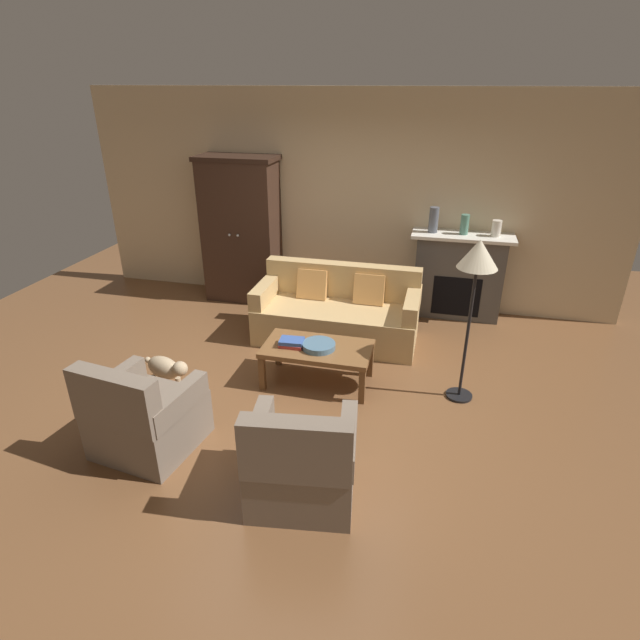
{
  "coord_description": "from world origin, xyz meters",
  "views": [
    {
      "loc": [
        1.3,
        -4.13,
        2.86
      ],
      "look_at": [
        0.12,
        0.59,
        0.55
      ],
      "focal_mm": 28.37,
      "sensor_mm": 36.0,
      "label": 1
    }
  ],
  "objects_px": {
    "coffee_table": "(317,351)",
    "floor_lamp": "(477,264)",
    "couch": "(337,314)",
    "armchair_near_left": "(144,417)",
    "mantel_vase_cream": "(496,228)",
    "dog": "(166,369)",
    "armoire": "(241,230)",
    "fruit_bowl": "(319,346)",
    "mantel_vase_slate": "(434,220)",
    "mantel_vase_jade": "(465,224)",
    "book_stack": "(292,343)",
    "armchair_near_right": "(302,463)",
    "fireplace": "(458,275)"
  },
  "relations": [
    {
      "from": "coffee_table",
      "to": "floor_lamp",
      "type": "relative_size",
      "value": 0.68
    },
    {
      "from": "couch",
      "to": "armchair_near_left",
      "type": "bearing_deg",
      "value": -115.19
    },
    {
      "from": "coffee_table",
      "to": "mantel_vase_cream",
      "type": "distance_m",
      "value": 2.82
    },
    {
      "from": "armchair_near_left",
      "to": "dog",
      "type": "height_order",
      "value": "armchair_near_left"
    },
    {
      "from": "armoire",
      "to": "fruit_bowl",
      "type": "relative_size",
      "value": 5.89
    },
    {
      "from": "couch",
      "to": "coffee_table",
      "type": "xyz_separation_m",
      "value": [
        0.02,
        -1.05,
        0.05
      ]
    },
    {
      "from": "mantel_vase_slate",
      "to": "mantel_vase_cream",
      "type": "distance_m",
      "value": 0.76
    },
    {
      "from": "armchair_near_left",
      "to": "dog",
      "type": "relative_size",
      "value": 1.59
    },
    {
      "from": "coffee_table",
      "to": "dog",
      "type": "height_order",
      "value": "coffee_table"
    },
    {
      "from": "mantel_vase_cream",
      "to": "dog",
      "type": "xyz_separation_m",
      "value": [
        -3.19,
        -2.55,
        -0.97
      ]
    },
    {
      "from": "mantel_vase_slate",
      "to": "mantel_vase_cream",
      "type": "xyz_separation_m",
      "value": [
        0.76,
        0.0,
        -0.06
      ]
    },
    {
      "from": "couch",
      "to": "fruit_bowl",
      "type": "distance_m",
      "value": 1.08
    },
    {
      "from": "mantel_vase_jade",
      "to": "dog",
      "type": "bearing_deg",
      "value": -137.75
    },
    {
      "from": "armoire",
      "to": "book_stack",
      "type": "relative_size",
      "value": 7.85
    },
    {
      "from": "mantel_vase_jade",
      "to": "armchair_near_left",
      "type": "relative_size",
      "value": 0.28
    },
    {
      "from": "armchair_near_right",
      "to": "book_stack",
      "type": "bearing_deg",
      "value": 109.36
    },
    {
      "from": "book_stack",
      "to": "dog",
      "type": "xyz_separation_m",
      "value": [
        -1.18,
        -0.46,
        -0.21
      ]
    },
    {
      "from": "coffee_table",
      "to": "fruit_bowl",
      "type": "bearing_deg",
      "value": -53.59
    },
    {
      "from": "mantel_vase_cream",
      "to": "armchair_near_left",
      "type": "relative_size",
      "value": 0.23
    },
    {
      "from": "fruit_bowl",
      "to": "mantel_vase_slate",
      "type": "xyz_separation_m",
      "value": [
        0.97,
        2.07,
        0.83
      ]
    },
    {
      "from": "fruit_bowl",
      "to": "dog",
      "type": "height_order",
      "value": "fruit_bowl"
    },
    {
      "from": "book_stack",
      "to": "couch",
      "type": "bearing_deg",
      "value": 77.63
    },
    {
      "from": "coffee_table",
      "to": "floor_lamp",
      "type": "xyz_separation_m",
      "value": [
        1.44,
        0.08,
        1.03
      ]
    },
    {
      "from": "coffee_table",
      "to": "armchair_near_left",
      "type": "relative_size",
      "value": 1.25
    },
    {
      "from": "mantel_vase_slate",
      "to": "armchair_near_left",
      "type": "height_order",
      "value": "mantel_vase_slate"
    },
    {
      "from": "mantel_vase_slate",
      "to": "floor_lamp",
      "type": "relative_size",
      "value": 0.2
    },
    {
      "from": "mantel_vase_cream",
      "to": "floor_lamp",
      "type": "distance_m",
      "value": 1.99
    },
    {
      "from": "fruit_bowl",
      "to": "armchair_near_left",
      "type": "relative_size",
      "value": 0.38
    },
    {
      "from": "book_stack",
      "to": "mantel_vase_jade",
      "type": "relative_size",
      "value": 1.02
    },
    {
      "from": "book_stack",
      "to": "mantel_vase_cream",
      "type": "bearing_deg",
      "value": 46.25
    },
    {
      "from": "couch",
      "to": "fruit_bowl",
      "type": "bearing_deg",
      "value": -88.01
    },
    {
      "from": "armoire",
      "to": "coffee_table",
      "type": "relative_size",
      "value": 1.8
    },
    {
      "from": "armoire",
      "to": "armchair_near_right",
      "type": "relative_size",
      "value": 2.25
    },
    {
      "from": "armoire",
      "to": "armchair_near_left",
      "type": "xyz_separation_m",
      "value": [
        0.43,
        -3.35,
        -0.68
      ]
    },
    {
      "from": "fruit_bowl",
      "to": "book_stack",
      "type": "height_order",
      "value": "book_stack"
    },
    {
      "from": "mantel_vase_slate",
      "to": "mantel_vase_jade",
      "type": "relative_size",
      "value": 1.28
    },
    {
      "from": "mantel_vase_cream",
      "to": "coffee_table",
      "type": "bearing_deg",
      "value": -130.52
    },
    {
      "from": "mantel_vase_jade",
      "to": "armchair_near_right",
      "type": "distance_m",
      "value": 3.9
    },
    {
      "from": "coffee_table",
      "to": "mantel_vase_slate",
      "type": "relative_size",
      "value": 3.47
    },
    {
      "from": "armoire",
      "to": "mantel_vase_slate",
      "type": "height_order",
      "value": "armoire"
    },
    {
      "from": "fruit_bowl",
      "to": "mantel_vase_slate",
      "type": "bearing_deg",
      "value": 65.03
    },
    {
      "from": "book_stack",
      "to": "mantel_vase_slate",
      "type": "bearing_deg",
      "value": 59.29
    },
    {
      "from": "fireplace",
      "to": "mantel_vase_cream",
      "type": "relative_size",
      "value": 6.34
    },
    {
      "from": "coffee_table",
      "to": "armchair_near_left",
      "type": "height_order",
      "value": "armchair_near_left"
    },
    {
      "from": "mantel_vase_jade",
      "to": "armchair_near_right",
      "type": "bearing_deg",
      "value": -106.65
    },
    {
      "from": "armoire",
      "to": "dog",
      "type": "relative_size",
      "value": 3.58
    },
    {
      "from": "armoire",
      "to": "mantel_vase_jade",
      "type": "bearing_deg",
      "value": 1.17
    },
    {
      "from": "mantel_vase_cream",
      "to": "floor_lamp",
      "type": "relative_size",
      "value": 0.12
    },
    {
      "from": "armoire",
      "to": "coffee_table",
      "type": "height_order",
      "value": "armoire"
    },
    {
      "from": "armoire",
      "to": "mantel_vase_jade",
      "type": "height_order",
      "value": "armoire"
    }
  ]
}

